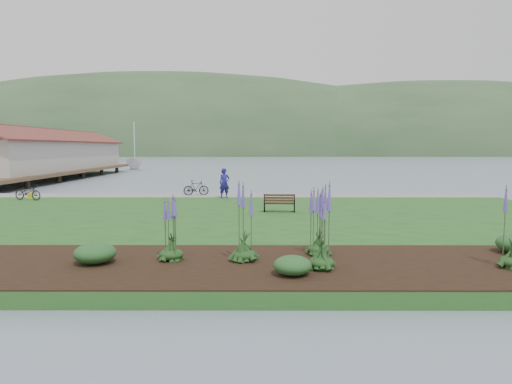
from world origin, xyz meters
TOP-DOWN VIEW (x-y plane):
  - ground at (0.00, 0.00)m, footprint 600.00×600.00m
  - lawn at (0.00, -2.00)m, footprint 34.00×20.00m
  - shoreline_path at (0.00, 6.90)m, footprint 34.00×2.20m
  - garden_bed at (3.00, -9.80)m, footprint 24.00×4.40m
  - far_hillside at (20.00, 170.00)m, footprint 580.00×80.00m
  - pier_pavilion at (-20.00, 27.52)m, footprint 8.00×36.00m
  - park_bench at (3.47, -0.24)m, footprint 1.47×0.67m
  - person at (0.50, 5.59)m, footprint 0.90×0.77m
  - bicycle_a at (-10.64, 4.52)m, footprint 1.01×1.80m
  - bicycle_b at (-1.40, 7.14)m, footprint 0.71×1.62m
  - sailboat at (-15.96, 47.18)m, footprint 12.12×12.17m
  - pannier at (-10.90, 5.35)m, footprint 0.29×0.36m
  - echium_0 at (4.01, -10.31)m, footprint 0.62×0.62m
  - echium_1 at (4.16, -8.84)m, footprint 0.62×0.62m
  - echium_4 at (0.18, -9.46)m, footprint 0.62×0.62m
  - echium_5 at (2.10, -9.50)m, footprint 0.62×0.62m
  - shrub_0 at (-1.72, -9.79)m, footprint 1.06×1.06m
  - shrub_1 at (3.27, -10.84)m, footprint 0.90×0.90m

SIDE VIEW (x-z plane):
  - ground at x=0.00m, z-range 0.00..0.00m
  - far_hillside at x=20.00m, z-range -19.00..19.00m
  - sailboat at x=-15.96m, z-range -11.49..11.49m
  - lawn at x=0.00m, z-range 0.00..0.40m
  - shoreline_path at x=0.00m, z-range 0.40..0.43m
  - garden_bed at x=3.00m, z-range 0.40..0.44m
  - pannier at x=-10.90m, z-range 0.40..0.73m
  - shrub_1 at x=3.27m, z-range 0.44..0.89m
  - shrub_0 at x=-1.72m, z-range 0.44..0.97m
  - park_bench at x=3.47m, z-range 0.40..1.29m
  - bicycle_a at x=-10.64m, z-range 0.40..1.29m
  - bicycle_b at x=-1.40m, z-range 0.40..1.34m
  - echium_4 at x=0.18m, z-range 0.29..2.32m
  - echium_5 at x=2.10m, z-range 0.17..2.54m
  - echium_1 at x=4.16m, z-range 0.29..2.43m
  - echium_0 at x=4.01m, z-range 0.23..2.60m
  - person at x=0.50m, z-range 0.40..2.47m
  - pier_pavilion at x=-20.00m, z-range -0.06..5.34m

